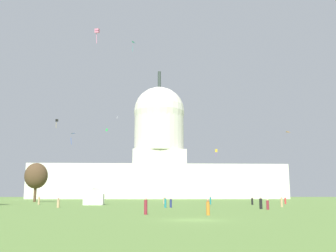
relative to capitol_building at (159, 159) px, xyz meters
The scene contains 25 objects.
ground_plane 178.84m from the capitol_building, 90.83° to the right, with size 800.00×800.00×0.00m, color olive.
capitol_building is the anchor object (origin of this frame).
event_tent 130.12m from the capitol_building, 97.92° to the right, with size 4.41×5.39×5.56m.
tree_west_near 100.55m from the capitol_building, 114.04° to the right, with size 7.01×6.09×11.79m.
person_orange_mid_right 171.47m from the capitol_building, 90.10° to the right, with size 0.49×0.49×1.63m.
person_teal_edge_east 148.48m from the capitol_building, 91.39° to the right, with size 0.45×0.45×1.66m.
person_tan_near_tent 121.74m from the capitol_building, 91.22° to the right, with size 0.53×0.53×1.50m.
person_red_lawn_far_left 125.83m from the capitol_building, 78.02° to the right, with size 0.54×0.54×1.61m.
person_navy_mid_left 147.23m from the capitol_building, 91.02° to the right, with size 0.50×0.50×1.57m.
person_tan_lawn_far_right 148.57m from the capitol_building, 98.24° to the right, with size 0.52×0.52×1.57m.
person_tan_edge_west 146.83m from the capitol_building, 83.42° to the right, with size 0.58×0.58×1.67m.
person_teal_deep_crowd 127.54m from the capitol_building, 86.63° to the right, with size 0.35×0.35×1.77m.
person_maroon_back_center 169.93m from the capitol_building, 92.28° to the right, with size 0.39×0.39×1.76m.
person_maroon_mid_center 157.26m from the capitol_building, 86.09° to the right, with size 0.46×0.46×1.49m.
person_black_front_left 154.82m from the capitol_building, 86.12° to the right, with size 0.61×0.61×1.74m.
person_black_aisle_center 131.84m from the capitol_building, 83.06° to the right, with size 0.51×0.51×1.59m.
person_tan_front_right 130.11m from the capitol_building, 103.48° to the right, with size 0.54×0.54×1.77m.
kite_blue_low 130.25m from the capitol_building, 100.22° to the right, with size 1.31×1.22×2.12m.
kite_black_mid 105.93m from the capitol_building, 108.07° to the right, with size 0.77×0.80×2.67m.
kite_pink_mid 151.93m from the capitol_building, 95.67° to the right, with size 0.82×0.86×2.67m.
kite_turquoise_high 101.39m from the capitol_building, 96.90° to the right, with size 1.20×1.81×2.96m.
kite_white_mid 87.02m from the capitol_building, 101.15° to the right, with size 0.48×0.75×0.99m.
kite_gold_low 106.35m from the capitol_building, 83.12° to the right, with size 0.66×0.25×2.08m.
kite_green_mid 92.02m from the capitol_building, 102.30° to the right, with size 0.91×0.92×1.06m.
kite_orange_low 122.38m from the capitol_building, 76.91° to the right, with size 1.67×1.54×0.09m.
Camera 1 is at (-4.06, -32.07, 2.04)m, focal length 40.39 mm.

